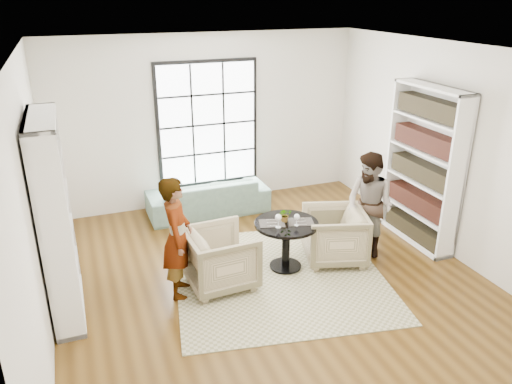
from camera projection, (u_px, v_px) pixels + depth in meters
name	position (u px, v px, depth m)	size (l,w,h in m)	color
ground	(271.00, 280.00, 6.74)	(6.00, 6.00, 0.00)	#5A3C15
room_shell	(257.00, 180.00, 6.74)	(6.00, 6.01, 6.00)	silver
rug	(279.00, 276.00, 6.82)	(2.77, 2.77, 0.01)	tan
pedestal_table	(286.00, 235.00, 6.85)	(0.88, 0.88, 0.70)	black
sofa	(208.00, 196.00, 8.69)	(2.07, 0.81, 0.61)	slate
armchair_left	(221.00, 258.00, 6.49)	(0.84, 0.87, 0.79)	tan
armchair_right	(334.00, 235.00, 7.11)	(0.83, 0.85, 0.78)	tan
person_left	(177.00, 238.00, 6.16)	(0.58, 0.38, 1.59)	gray
person_right	(369.00, 205.00, 7.15)	(0.75, 0.58, 1.54)	gray
placemat_left	(272.00, 223.00, 6.75)	(0.34, 0.26, 0.01)	black
placemat_right	(301.00, 222.00, 6.79)	(0.34, 0.26, 0.01)	black
cutlery_left	(272.00, 223.00, 6.75)	(0.14, 0.22, 0.01)	silver
cutlery_right	(301.00, 221.00, 6.79)	(0.14, 0.22, 0.01)	silver
wine_glass_left	(278.00, 218.00, 6.59)	(0.09, 0.09, 0.19)	silver
wine_glass_right	(297.00, 217.00, 6.65)	(0.08, 0.08, 0.17)	silver
flower_centerpiece	(285.00, 215.00, 6.78)	(0.17, 0.15, 0.19)	gray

